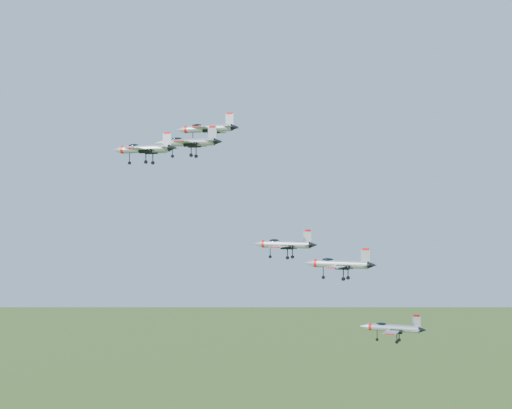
% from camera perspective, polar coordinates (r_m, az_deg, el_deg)
% --- Properties ---
extents(jet_lead, '(13.98, 11.49, 3.75)m').
position_cam_1_polar(jet_lead, '(143.72, -3.99, 6.09)').
color(jet_lead, '#969AA1').
extents(jet_left_high, '(13.56, 11.26, 3.62)m').
position_cam_1_polar(jet_left_high, '(132.05, -5.53, 4.98)').
color(jet_left_high, '#969AA1').
extents(jet_right_high, '(12.05, 9.88, 3.23)m').
position_cam_1_polar(jet_right_high, '(117.41, -9.01, 4.43)').
color(jet_right_high, '#969AA1').
extents(jet_left_low, '(12.42, 10.26, 3.32)m').
position_cam_1_polar(jet_left_low, '(126.48, 2.25, -3.19)').
color(jet_left_low, '#969AA1').
extents(jet_right_low, '(11.33, 9.38, 3.03)m').
position_cam_1_polar(jet_right_low, '(105.75, 6.64, -4.73)').
color(jet_right_low, '#969AA1').
extents(jet_trail, '(10.87, 8.92, 2.91)m').
position_cam_1_polar(jet_trail, '(118.22, 10.79, -9.67)').
color(jet_trail, '#969AA1').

